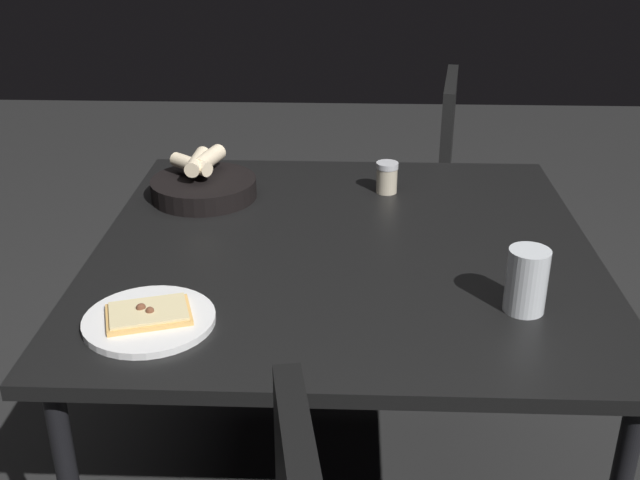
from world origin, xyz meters
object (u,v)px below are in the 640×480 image
object	(u,v)px
dining_table	(344,265)
bread_basket	(203,184)
beer_glass	(526,284)
pepper_shaker	(387,179)
chair_far	(411,186)
pizza_plate	(149,319)

from	to	relation	value
dining_table	bread_basket	xyz separation A→B (m)	(0.38, -0.28, 0.09)
beer_glass	pepper_shaker	xyz separation A→B (m)	(0.24, -0.61, -0.02)
dining_table	bread_basket	bearing A→B (deg)	-36.60
bread_basket	dining_table	bearing A→B (deg)	143.40
beer_glass	pepper_shaker	world-z (taller)	beer_glass
dining_table	beer_glass	world-z (taller)	beer_glass
chair_far	bread_basket	bearing A→B (deg)	48.50
bread_basket	chair_far	distance (m)	0.95
dining_table	pizza_plate	bearing A→B (deg)	44.80
dining_table	pepper_shaker	distance (m)	0.36
dining_table	beer_glass	xyz separation A→B (m)	(-0.35, 0.28, 0.11)
beer_glass	chair_far	size ratio (longest dim) A/B	0.14
dining_table	pepper_shaker	world-z (taller)	pepper_shaker
dining_table	chair_far	distance (m)	1.00
dining_table	pepper_shaker	size ratio (longest dim) A/B	13.72
pizza_plate	chair_far	xyz separation A→B (m)	(-0.59, -1.32, -0.24)
beer_glass	pizza_plate	bearing A→B (deg)	6.28
pizza_plate	chair_far	world-z (taller)	chair_far
dining_table	bread_basket	distance (m)	0.48
bread_basket	chair_far	bearing A→B (deg)	-131.50
chair_far	dining_table	bearing A→B (deg)	76.67
beer_glass	chair_far	xyz separation A→B (m)	(0.12, -1.24, -0.28)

